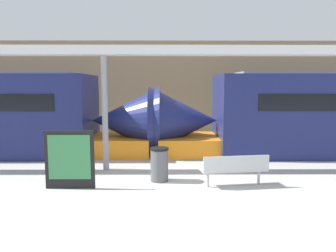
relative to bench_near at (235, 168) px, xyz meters
name	(u,v)px	position (x,y,z in m)	size (l,w,h in m)	color
ground_plane	(184,202)	(-1.42, -1.13, -0.52)	(60.00, 60.00, 0.00)	#B2AFA8
station_wall	(174,89)	(-1.42, 9.01, 1.98)	(56.00, 0.20, 5.00)	#9E8460
bench_near	(235,168)	(0.00, 0.00, 0.00)	(1.83, 0.69, 0.86)	#ADB2B7
trash_bin	(159,164)	(-2.01, 0.55, -0.04)	(0.52, 0.52, 0.95)	#4C4F54
poster_board	(70,160)	(-4.33, -0.12, 0.26)	(1.28, 0.07, 1.53)	black
support_column_near	(105,114)	(-3.75, 1.83, 1.29)	(0.19, 0.19, 3.61)	gray
canopy_beam	(103,51)	(-3.75, 1.83, 3.23)	(28.00, 0.60, 0.28)	silver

